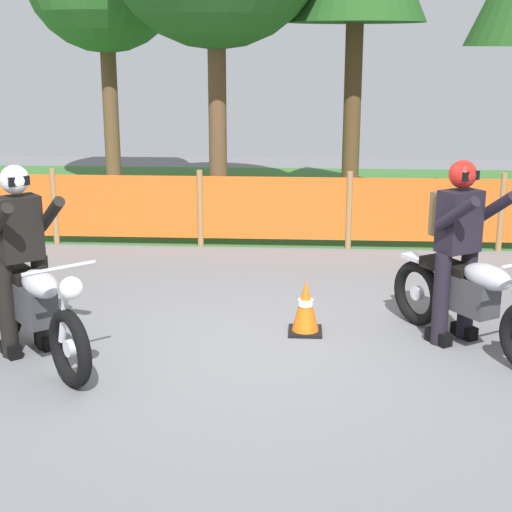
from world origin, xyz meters
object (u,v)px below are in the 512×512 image
Objects in this scene: rider_lead at (457,241)px; traffic_cone at (306,307)px; motorcycle_trailing at (35,307)px; rider_trailing at (21,254)px; motorcycle_lead at (471,299)px.

rider_lead is 1.53m from traffic_cone.
rider_lead reaches higher than motorcycle_trailing.
motorcycle_lead is at bearing 53.87° from rider_trailing.
rider_trailing is 3.19× the size of traffic_cone.
motorcycle_lead is 1.05× the size of rider_trailing.
motorcycle_trailing reaches higher than traffic_cone.
rider_lead and rider_trailing have the same top height.
motorcycle_trailing is (-3.83, -0.50, 0.01)m from motorcycle_lead.
motorcycle_lead is 4.00m from rider_trailing.
rider_lead is 3.87m from rider_trailing.
motorcycle_trailing reaches higher than motorcycle_lead.
rider_trailing reaches higher than traffic_cone.
rider_trailing is 2.64m from traffic_cone.
motorcycle_trailing is 3.80m from rider_lead.
traffic_cone is (2.34, 0.78, -0.22)m from motorcycle_trailing.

